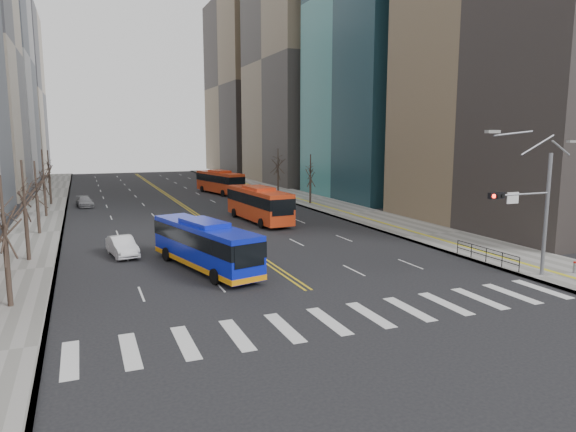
{
  "coord_description": "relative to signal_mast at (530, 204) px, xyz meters",
  "views": [
    {
      "loc": [
        -12.13,
        -21.73,
        9.09
      ],
      "look_at": [
        0.63,
        9.86,
        3.72
      ],
      "focal_mm": 32.0,
      "sensor_mm": 36.0,
      "label": 1
    }
  ],
  "objects": [
    {
      "name": "ground",
      "position": [
        -13.77,
        -2.0,
        -4.86
      ],
      "size": [
        220.0,
        220.0,
        0.0
      ],
      "primitive_type": "plane",
      "color": "black"
    },
    {
      "name": "sidewalk_right",
      "position": [
        3.73,
        43.0,
        -4.78
      ],
      "size": [
        7.0,
        130.0,
        0.15
      ],
      "primitive_type": "cube",
      "color": "slate",
      "rests_on": "ground"
    },
    {
      "name": "sidewalk_left",
      "position": [
        -30.27,
        43.0,
        -4.78
      ],
      "size": [
        5.0,
        130.0,
        0.15
      ],
      "primitive_type": "cube",
      "color": "slate",
      "rests_on": "ground"
    },
    {
      "name": "crosswalk",
      "position": [
        -13.77,
        -2.0,
        -4.85
      ],
      "size": [
        26.7,
        4.0,
        0.01
      ],
      "color": "silver",
      "rests_on": "ground"
    },
    {
      "name": "centerline",
      "position": [
        -13.77,
        53.0,
        -4.85
      ],
      "size": [
        0.55,
        100.0,
        0.01
      ],
      "color": "gold",
      "rests_on": "ground"
    },
    {
      "name": "office_towers",
      "position": [
        -13.64,
        66.51,
        19.07
      ],
      "size": [
        83.0,
        134.0,
        58.0
      ],
      "color": "gray",
      "rests_on": "ground"
    },
    {
      "name": "signal_mast",
      "position": [
        0.0,
        0.0,
        0.0
      ],
      "size": [
        5.37,
        0.37,
        9.39
      ],
      "color": "gray",
      "rests_on": "ground"
    },
    {
      "name": "pedestrian_railing",
      "position": [
        0.53,
        4.0,
        -4.03
      ],
      "size": [
        0.06,
        6.06,
        1.02
      ],
      "color": "black",
      "rests_on": "sidewalk_right"
    },
    {
      "name": "street_trees",
      "position": [
        -20.94,
        32.55,
        0.02
      ],
      "size": [
        35.2,
        47.2,
        7.6
      ],
      "color": "#2F241D",
      "rests_on": "ground"
    },
    {
      "name": "blue_bus",
      "position": [
        -18.36,
        10.16,
        -3.08
      ],
      "size": [
        5.23,
        11.88,
        3.39
      ],
      "color": "#0C1CBC",
      "rests_on": "ground"
    },
    {
      "name": "red_bus_near",
      "position": [
        -8.62,
        27.34,
        -2.77
      ],
      "size": [
        3.63,
        12.06,
        3.75
      ],
      "color": "red",
      "rests_on": "ground"
    },
    {
      "name": "red_bus_far",
      "position": [
        -5.78,
        54.7,
        -2.81
      ],
      "size": [
        5.04,
        11.96,
        3.69
      ],
      "color": "red",
      "rests_on": "ground"
    },
    {
      "name": "car_white",
      "position": [
        -23.32,
        16.33,
        -4.11
      ],
      "size": [
        2.27,
        4.74,
        1.5
      ],
      "primitive_type": "imported",
      "rotation": [
        0.0,
        0.0,
        0.15
      ],
      "color": "white",
      "rests_on": "ground"
    },
    {
      "name": "car_dark_mid",
      "position": [
        -5.92,
        31.27,
        -4.14
      ],
      "size": [
        2.52,
        4.44,
        1.42
      ],
      "primitive_type": "imported",
      "rotation": [
        0.0,
        0.0,
        0.21
      ],
      "color": "black",
      "rests_on": "ground"
    },
    {
      "name": "car_silver",
      "position": [
        -25.68,
        46.56,
        -4.21
      ],
      "size": [
        2.33,
        4.66,
        1.3
      ],
      "primitive_type": "imported",
      "rotation": [
        0.0,
        0.0,
        0.12
      ],
      "color": "gray",
      "rests_on": "ground"
    },
    {
      "name": "car_dark_far",
      "position": [
        -4.23,
        69.4,
        -4.31
      ],
      "size": [
        2.97,
        4.28,
        1.09
      ],
      "primitive_type": "imported",
      "rotation": [
        0.0,
        0.0,
        0.33
      ],
      "color": "black",
      "rests_on": "ground"
    }
  ]
}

